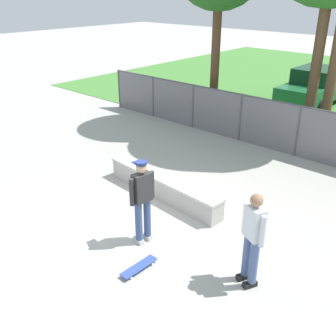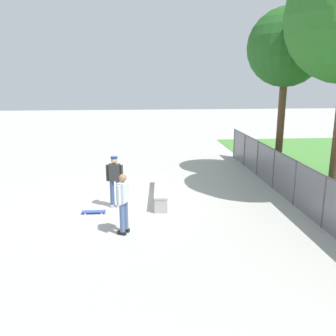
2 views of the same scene
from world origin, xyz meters
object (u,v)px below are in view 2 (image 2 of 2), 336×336
(tree_near_left, at_px, (286,48))
(bystander, at_px, (123,201))
(skateboard, at_px, (94,212))
(concrete_ledge, at_px, (161,190))
(skateboarder, at_px, (115,179))

(tree_near_left, height_order, bystander, tree_near_left)
(skateboard, bearing_deg, bystander, 32.32)
(concrete_ledge, bearing_deg, skateboard, -56.48)
(concrete_ledge, relative_size, skateboard, 4.54)
(concrete_ledge, height_order, tree_near_left, tree_near_left)
(concrete_ledge, bearing_deg, skateboarder, -59.44)
(skateboarder, height_order, tree_near_left, tree_near_left)
(concrete_ledge, height_order, bystander, bystander)
(skateboard, bearing_deg, tree_near_left, 117.24)
(skateboarder, relative_size, bystander, 1.01)
(tree_near_left, bearing_deg, bystander, -49.89)
(bystander, bearing_deg, skateboard, -147.68)
(tree_near_left, xyz_separation_m, bystander, (5.83, -6.92, -4.70))
(skateboard, distance_m, tree_near_left, 10.62)
(concrete_ledge, height_order, skateboard, concrete_ledge)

